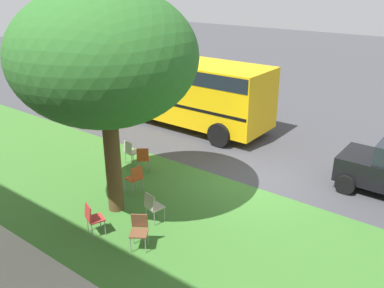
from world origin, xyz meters
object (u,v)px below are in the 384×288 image
(chair_2, at_px, (139,229))
(chair_4, at_px, (93,217))
(chair_3, at_px, (143,157))
(chair_0, at_px, (135,177))
(chair_5, at_px, (153,205))
(street_tree, at_px, (105,58))
(school_bus, at_px, (162,82))
(chair_1, at_px, (130,151))

(chair_2, height_order, chair_4, same)
(chair_3, xyz_separation_m, chair_4, (-1.54, 3.48, 0.00))
(chair_0, relative_size, chair_2, 1.00)
(chair_3, distance_m, chair_5, 3.19)
(street_tree, relative_size, chair_4, 6.91)
(chair_3, bearing_deg, chair_0, 124.04)
(chair_0, bearing_deg, chair_4, 107.64)
(street_tree, relative_size, chair_5, 6.91)
(chair_2, height_order, school_bus, school_bus)
(chair_0, height_order, chair_4, same)
(street_tree, bearing_deg, school_bus, -58.51)
(street_tree, distance_m, chair_3, 4.55)
(street_tree, relative_size, chair_1, 6.91)
(chair_3, bearing_deg, chair_1, -11.14)
(chair_1, height_order, chair_3, same)
(chair_4, height_order, school_bus, school_bus)
(chair_1, distance_m, chair_3, 0.77)
(street_tree, height_order, chair_1, street_tree)
(chair_5, bearing_deg, school_bus, -50.79)
(chair_1, distance_m, chair_5, 3.87)
(chair_1, xyz_separation_m, school_bus, (2.42, -4.51, 1.24))
(chair_2, height_order, chair_5, same)
(street_tree, height_order, chair_2, street_tree)
(school_bus, bearing_deg, street_tree, 121.49)
(chair_1, bearing_deg, school_bus, -61.83)
(street_tree, height_order, chair_5, street_tree)
(chair_0, distance_m, chair_2, 2.82)
(chair_0, relative_size, chair_5, 1.00)
(school_bus, bearing_deg, chair_5, 129.21)
(chair_1, height_order, chair_5, same)
(chair_2, relative_size, chair_3, 1.00)
(chair_4, xyz_separation_m, school_bus, (4.71, -8.14, 1.24))
(chair_4, bearing_deg, chair_0, -72.36)
(street_tree, relative_size, chair_3, 6.91)
(street_tree, bearing_deg, chair_5, -174.59)
(chair_3, height_order, school_bus, school_bus)
(street_tree, xyz_separation_m, chair_3, (1.07, -2.25, -3.80))
(chair_5, bearing_deg, chair_3, -41.91)
(chair_4, height_order, chair_5, same)
(chair_1, bearing_deg, street_tree, 127.13)
(chair_1, xyz_separation_m, chair_3, (-0.75, 0.15, 0.00))
(chair_0, bearing_deg, chair_3, -55.96)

